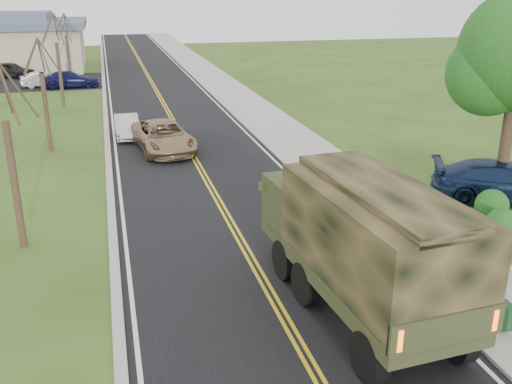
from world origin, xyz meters
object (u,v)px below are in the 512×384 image
object	(u,v)px
suv_champagne	(163,137)
sedan_silver	(127,126)
utility_box_far	(499,316)
pickup_navy	(504,182)
military_truck	(362,237)

from	to	relation	value
suv_champagne	sedan_silver	bearing A→B (deg)	108.99
sedan_silver	utility_box_far	distance (m)	23.51
utility_box_far	suv_champagne	bearing A→B (deg)	113.29
pickup_navy	utility_box_far	bearing A→B (deg)	168.69
pickup_navy	sedan_silver	bearing A→B (deg)	70.22
military_truck	sedan_silver	world-z (taller)	military_truck
military_truck	suv_champagne	world-z (taller)	military_truck
sedan_silver	military_truck	bearing A→B (deg)	-77.56
military_truck	utility_box_far	size ratio (longest dim) A/B	11.85
suv_champagne	pickup_navy	distance (m)	16.33
military_truck	pickup_navy	bearing A→B (deg)	30.30
military_truck	utility_box_far	distance (m)	3.85
suv_champagne	utility_box_far	size ratio (longest dim) A/B	8.47
suv_champagne	military_truck	bearing A→B (deg)	-86.37
military_truck	sedan_silver	xyz separation A→B (m)	(-4.96, 20.43, -1.53)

